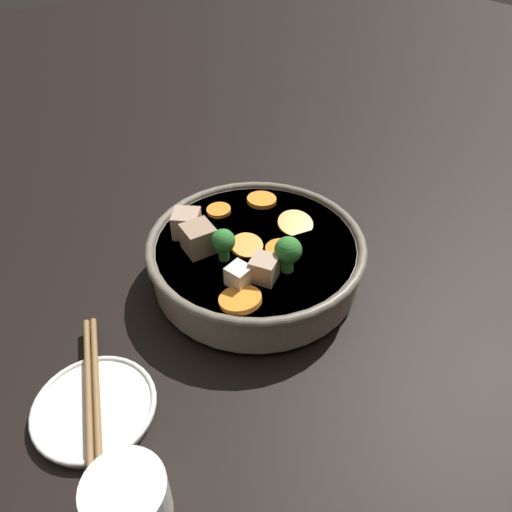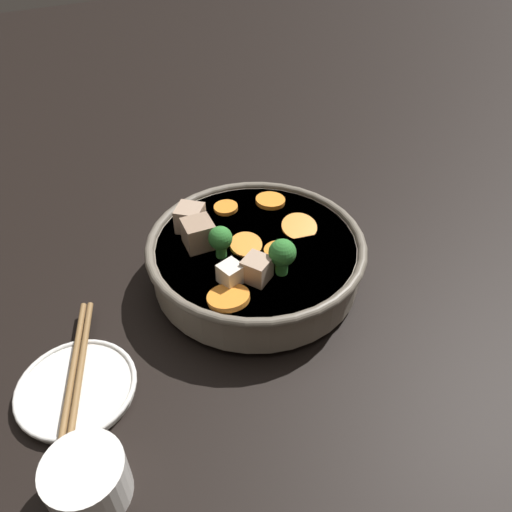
{
  "view_description": "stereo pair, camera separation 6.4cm",
  "coord_description": "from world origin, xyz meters",
  "px_view_note": "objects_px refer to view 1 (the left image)",
  "views": [
    {
      "loc": [
        -0.39,
        0.29,
        0.46
      ],
      "look_at": [
        0.0,
        0.0,
        0.04
      ],
      "focal_mm": 35.0,
      "sensor_mm": 36.0,
      "label": 1
    },
    {
      "loc": [
        -0.42,
        0.24,
        0.46
      ],
      "look_at": [
        0.0,
        0.0,
        0.04
      ],
      "focal_mm": 35.0,
      "sensor_mm": 36.0,
      "label": 2
    }
  ],
  "objects_px": {
    "stirfry_bowl": "(255,255)",
    "tea_cup": "(127,500)",
    "chopsticks_pair": "(93,403)",
    "side_saucer": "(95,408)"
  },
  "relations": [
    {
      "from": "stirfry_bowl",
      "to": "tea_cup",
      "type": "relative_size",
      "value": 3.8
    },
    {
      "from": "chopsticks_pair",
      "to": "side_saucer",
      "type": "bearing_deg",
      "value": 97.13
    },
    {
      "from": "stirfry_bowl",
      "to": "chopsticks_pair",
      "type": "relative_size",
      "value": 1.27
    },
    {
      "from": "stirfry_bowl",
      "to": "tea_cup",
      "type": "distance_m",
      "value": 0.32
    },
    {
      "from": "stirfry_bowl",
      "to": "side_saucer",
      "type": "xyz_separation_m",
      "value": [
        -0.06,
        0.25,
        -0.04
      ]
    },
    {
      "from": "side_saucer",
      "to": "chopsticks_pair",
      "type": "relative_size",
      "value": 0.58
    },
    {
      "from": "stirfry_bowl",
      "to": "chopsticks_pair",
      "type": "distance_m",
      "value": 0.26
    },
    {
      "from": "side_saucer",
      "to": "tea_cup",
      "type": "relative_size",
      "value": 1.74
    },
    {
      "from": "stirfry_bowl",
      "to": "chopsticks_pair",
      "type": "height_order",
      "value": "stirfry_bowl"
    },
    {
      "from": "chopsticks_pair",
      "to": "stirfry_bowl",
      "type": "bearing_deg",
      "value": -76.44
    }
  ]
}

